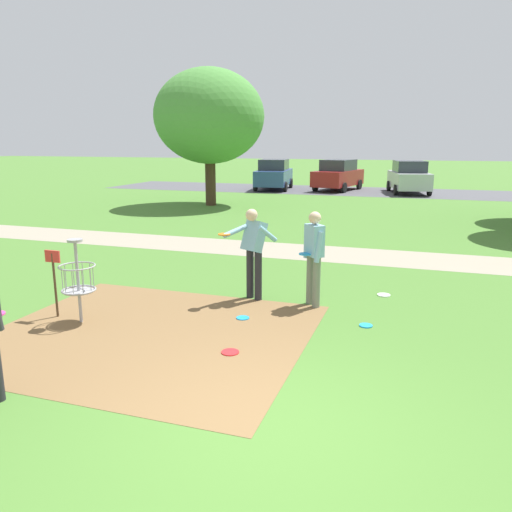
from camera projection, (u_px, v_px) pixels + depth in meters
The scene contains 15 objects.
ground_plane at pixel (264, 431), 5.14m from camera, with size 160.00×160.00×0.00m, color #47752D.
dirt_tee_pad at pixel (149, 334), 7.74m from camera, with size 4.82×4.31×0.01m, color brown.
disc_golf_basket at pixel (75, 277), 8.11m from camera, with size 0.98×0.58×1.39m.
player_waiting_left at pixel (314, 253), 8.88m from camera, with size 0.45×0.46×1.71m.
player_waiting_right at pixel (253, 248), 9.26m from camera, with size 0.91×0.86×1.71m.
frisbee_by_tee at pixel (230, 352), 7.04m from camera, with size 0.25×0.25×0.02m, color red.
frisbee_far_right at pixel (366, 326), 8.06m from camera, with size 0.21×0.21×0.02m, color #1E93DB.
frisbee_scattered_a at pixel (243, 318), 8.41m from camera, with size 0.22×0.22×0.02m, color #1E93DB.
frisbee_scattered_b at pixel (384, 295), 9.67m from camera, with size 0.25×0.25×0.02m, color white.
tree_near_left at pixel (209, 117), 22.49m from camera, with size 4.96×4.96×6.11m.
parking_lot_strip at pixel (398, 192), 29.25m from camera, with size 36.00×6.00×0.01m, color #4C4C51.
parked_car_leftmost at pixel (274, 174), 30.83m from camera, with size 2.37×4.39×1.84m.
parked_car_center_left at pixel (338, 175), 30.31m from camera, with size 2.66×4.49×1.84m.
parked_car_center_right at pixel (409, 177), 28.58m from camera, with size 2.65×4.49×1.84m.
gravel_path at pixel (362, 256), 13.01m from camera, with size 40.00×1.96×0.00m, color gray.
Camera 1 is at (1.37, -4.40, 2.90)m, focal length 35.19 mm.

